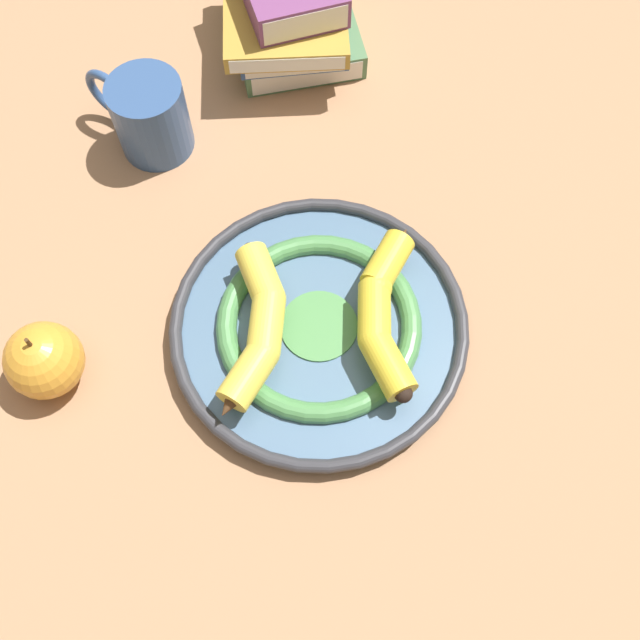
% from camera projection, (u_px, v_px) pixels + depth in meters
% --- Properties ---
extents(ground_plane, '(2.80, 2.80, 0.00)m').
position_uv_depth(ground_plane, '(301.00, 341.00, 0.80)').
color(ground_plane, '#A87A56').
extents(decorative_bowl, '(0.32, 0.32, 0.03)m').
position_uv_depth(decorative_bowl, '(320.00, 328.00, 0.79)').
color(decorative_bowl, slate).
rests_on(decorative_bowl, ground_plane).
extents(banana_a, '(0.12, 0.18, 0.03)m').
position_uv_depth(banana_a, '(383.00, 309.00, 0.76)').
color(banana_a, yellow).
rests_on(banana_a, decorative_bowl).
extents(banana_b, '(0.12, 0.17, 0.03)m').
position_uv_depth(banana_b, '(258.00, 328.00, 0.75)').
color(banana_b, yellow).
rests_on(banana_b, decorative_bowl).
extents(book_stack, '(0.21, 0.23, 0.12)m').
position_uv_depth(book_stack, '(290.00, 12.00, 0.93)').
color(book_stack, '#4C754C').
rests_on(book_stack, ground_plane).
extents(coffee_mug, '(0.10, 0.13, 0.10)m').
position_uv_depth(coffee_mug, '(148.00, 115.00, 0.87)').
color(coffee_mug, '#335184').
rests_on(coffee_mug, ground_plane).
extents(apple, '(0.08, 0.08, 0.09)m').
position_uv_depth(apple, '(44.00, 360.00, 0.75)').
color(apple, gold).
rests_on(apple, ground_plane).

